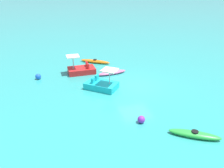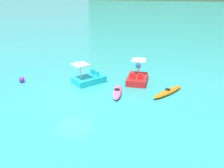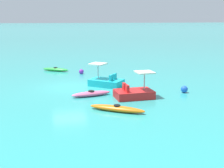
# 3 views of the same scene
# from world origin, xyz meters

# --- Properties ---
(ground_plane) EXTENTS (600.00, 600.00, 0.00)m
(ground_plane) POSITION_xyz_m (0.00, 0.00, 0.00)
(ground_plane) COLOR teal
(kayak_orange) EXTENTS (2.23, 2.97, 0.37)m
(kayak_orange) POSITION_xyz_m (6.45, 2.10, 0.16)
(kayak_orange) COLOR orange
(kayak_orange) RESTS_ON ground_plane
(kayak_pink) EXTENTS (1.06, 2.71, 0.37)m
(kayak_pink) POSITION_xyz_m (2.96, 1.23, 0.16)
(kayak_pink) COLOR pink
(kayak_pink) RESTS_ON ground_plane
(kayak_green) EXTENTS (1.90, 2.62, 0.37)m
(kayak_green) POSITION_xyz_m (-6.93, -0.69, 0.16)
(kayak_green) COLOR green
(kayak_green) RESTS_ON ground_plane
(pedal_boat_red) EXTENTS (1.58, 2.49, 1.68)m
(pedal_boat_red) POSITION_xyz_m (4.00, 3.85, 0.34)
(pedal_boat_red) COLOR red
(pedal_boat_red) RESTS_ON ground_plane
(pedal_boat_cyan) EXTENTS (2.68, 2.81, 1.68)m
(pedal_boat_cyan) POSITION_xyz_m (0.29, 2.78, 0.34)
(pedal_boat_cyan) COLOR #19B7C6
(pedal_boat_cyan) RESTS_ON ground_plane
(buoy_blue) EXTENTS (0.48, 0.48, 0.48)m
(buoy_blue) POSITION_xyz_m (3.50, 7.60, 0.24)
(buoy_blue) COLOR blue
(buoy_blue) RESTS_ON ground_plane
(buoy_purple) EXTENTS (0.45, 0.45, 0.45)m
(buoy_purple) POSITION_xyz_m (-4.92, 1.56, 0.22)
(buoy_purple) COLOR purple
(buoy_purple) RESTS_ON ground_plane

